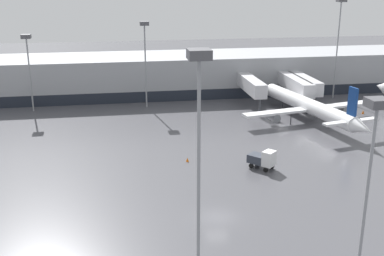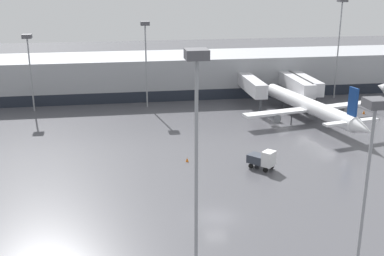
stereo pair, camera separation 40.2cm
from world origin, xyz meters
TOP-DOWN VIEW (x-y plane):
  - ground_plane at (0.00, 0.00)m, footprint 320.00×320.00m
  - terminal_building at (0.33, 61.78)m, footprint 160.00×31.27m
  - parked_jet_1 at (25.25, 34.47)m, footprint 27.17×34.29m
  - service_truck_1 at (9.53, 13.22)m, footprint 3.98×4.12m
  - traffic_cone_0 at (-0.72, 17.72)m, footprint 0.44×0.44m
  - traffic_cone_1 at (38.16, 37.83)m, footprint 0.47×0.47m
  - apron_light_mast_0 at (-27.56, 50.79)m, footprint 1.80×1.80m
  - apron_light_mast_3 at (-4.31, -11.71)m, footprint 1.80×1.80m
  - apron_light_mast_4 at (-4.39, 50.17)m, footprint 1.80×1.80m
  - apron_light_mast_5 at (11.23, -11.69)m, footprint 1.80×1.80m
  - apron_light_mast_6 at (38.00, 51.34)m, footprint 1.80×1.80m

SIDE VIEW (x-z plane):
  - ground_plane at x=0.00m, z-range 0.00..0.00m
  - traffic_cone_0 at x=-0.72m, z-range 0.00..0.60m
  - traffic_cone_1 at x=38.16m, z-range 0.00..0.77m
  - service_truck_1 at x=9.53m, z-range 0.07..2.93m
  - parked_jet_1 at x=25.25m, z-range -1.59..7.51m
  - terminal_building at x=0.33m, z-range 0.00..9.00m
  - apron_light_mast_0 at x=-27.56m, z-range 4.74..20.26m
  - apron_light_mast_5 at x=11.23m, z-range 4.93..21.40m
  - apron_light_mast_4 at x=-4.39m, z-range 5.19..22.93m
  - apron_light_mast_3 at x=-4.31m, z-range 5.78..26.81m
  - apron_light_mast_6 at x=38.00m, z-range 5.92..27.84m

